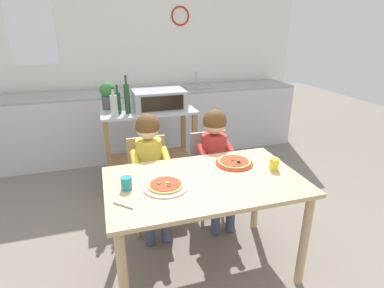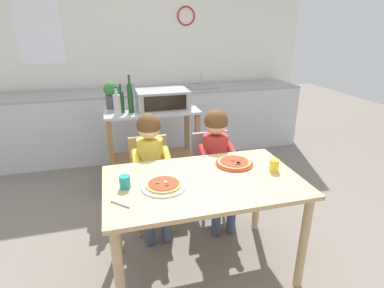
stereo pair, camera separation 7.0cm
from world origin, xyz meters
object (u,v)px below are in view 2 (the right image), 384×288
bottle_squat_spirits (130,98)px  potted_herb_plant (112,94)px  pizza_plate_white (164,185)px  toaster_oven (162,99)px  dining_chair_left (151,175)px  dining_chair_right (213,169)px  drinking_cup_yellow (274,165)px  child_in_red_shirt (217,153)px  bottle_tall_green_wine (121,102)px  bottle_dark_olive_oil (117,104)px  serving_spoon (120,204)px  drinking_cup_teal (125,182)px  pizza_plate_red_rimmed (234,163)px  child_in_yellow_shirt (151,159)px  kitchen_island_cart (152,136)px  dining_table (203,193)px

bottle_squat_spirits → potted_herb_plant: 0.29m
bottle_squat_spirits → pizza_plate_white: bottle_squat_spirits is taller
toaster_oven → dining_chair_left: (-0.25, -0.70, -0.53)m
potted_herb_plant → dining_chair_right: 1.35m
dining_chair_right → drinking_cup_yellow: drinking_cup_yellow is taller
child_in_red_shirt → bottle_tall_green_wine: bearing=134.1°
bottle_dark_olive_oil → potted_herb_plant: 0.31m
bottle_squat_spirits → serving_spoon: 1.53m
bottle_squat_spirits → dining_chair_right: bearing=-44.0°
dining_chair_right → child_in_red_shirt: (-0.00, -0.12, 0.21)m
bottle_tall_green_wine → dining_chair_left: 0.86m
toaster_oven → bottle_tall_green_wine: 0.44m
dining_chair_right → bottle_squat_spirits: bearing=136.0°
bottle_dark_olive_oil → drinking_cup_teal: size_ratio=3.36×
pizza_plate_red_rimmed → pizza_plate_white: bearing=-160.7°
bottle_squat_spirits → dining_chair_right: size_ratio=0.47×
potted_herb_plant → serving_spoon: 1.75m
bottle_tall_green_wine → serving_spoon: size_ratio=2.06×
toaster_oven → child_in_yellow_shirt: 0.91m
toaster_oven → pizza_plate_white: bearing=-99.9°
kitchen_island_cart → dining_chair_left: (-0.13, -0.72, -0.12)m
potted_herb_plant → dining_chair_right: size_ratio=0.35×
kitchen_island_cart → dining_table: size_ratio=0.73×
dining_table → child_in_red_shirt: (0.30, 0.56, 0.04)m
drinking_cup_yellow → serving_spoon: size_ratio=0.63×
child_in_red_shirt → drinking_cup_teal: size_ratio=12.45×
toaster_oven → pizza_plate_red_rimmed: bearing=-75.0°
child_in_yellow_shirt → toaster_oven: bearing=73.1°
kitchen_island_cart → bottle_dark_olive_oil: bottle_dark_olive_oil is taller
toaster_oven → drinking_cup_teal: 1.48m
child_in_yellow_shirt → dining_chair_left: bearing=90.0°
dining_table → potted_herb_plant: bearing=109.4°
bottle_dark_olive_oil → drinking_cup_yellow: size_ratio=3.24×
dining_chair_left → dining_chair_right: size_ratio=1.00×
dining_chair_left → dining_chair_right: 0.58m
potted_herb_plant → dining_table: potted_herb_plant is taller
bottle_tall_green_wine → dining_table: 1.47m
potted_herb_plant → bottle_tall_green_wine: bearing=-67.9°
bottle_squat_spirits → child_in_red_shirt: bearing=-48.7°
pizza_plate_red_rimmed → drinking_cup_yellow: 0.30m
dining_chair_left → child_in_red_shirt: (0.58, -0.14, 0.21)m
potted_herb_plant → drinking_cup_teal: (0.02, -1.52, -0.26)m
bottle_dark_olive_oil → potted_herb_plant: size_ratio=1.00×
kitchen_island_cart → child_in_red_shirt: bearing=-62.3°
potted_herb_plant → serving_spoon: size_ratio=2.03×
bottle_squat_spirits → child_in_yellow_shirt: 0.83m
potted_herb_plant → drinking_cup_yellow: (1.08, -1.55, -0.26)m
bottle_tall_green_wine → child_in_red_shirt: size_ratio=0.27×
bottle_dark_olive_oil → bottle_squat_spirits: bearing=28.6°
dining_chair_left → child_in_yellow_shirt: 0.24m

